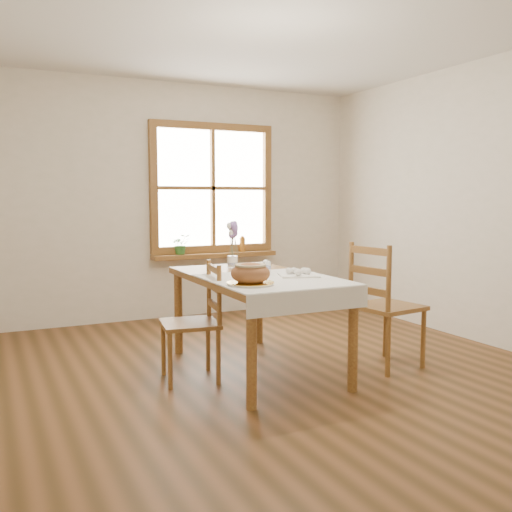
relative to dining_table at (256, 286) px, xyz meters
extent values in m
plane|color=brown|center=(0.00, -0.30, -0.66)|extent=(5.00, 5.00, 0.00)
cube|color=white|center=(0.00, 2.20, 0.64)|extent=(4.50, 0.10, 2.60)
cube|color=white|center=(2.25, -0.30, 0.64)|extent=(0.10, 5.00, 2.60)
cube|color=silver|center=(0.00, -0.30, 1.94)|extent=(4.50, 5.00, 0.10)
cube|color=olive|center=(0.50, 2.16, 1.48)|extent=(1.46, 0.08, 0.08)
cube|color=olive|center=(0.50, 2.16, 0.10)|extent=(1.46, 0.08, 0.08)
cube|color=olive|center=(-0.19, 2.16, 0.79)|extent=(0.08, 0.08, 1.30)
cube|color=olive|center=(1.19, 2.16, 0.79)|extent=(0.08, 0.08, 1.30)
cube|color=olive|center=(0.50, 2.16, 0.79)|extent=(0.04, 0.06, 1.30)
cube|color=olive|center=(0.50, 2.16, 0.79)|extent=(1.30, 0.06, 0.04)
cube|color=white|center=(0.50, 2.19, 0.79)|extent=(1.30, 0.01, 1.30)
cube|color=olive|center=(0.50, 2.10, 0.03)|extent=(1.46, 0.20, 0.05)
cube|color=olive|center=(0.00, 0.00, 0.06)|extent=(0.90, 1.60, 0.05)
cylinder|color=olive|center=(-0.39, -0.74, -0.31)|extent=(0.07, 0.07, 0.70)
cylinder|color=olive|center=(0.39, -0.74, -0.31)|extent=(0.07, 0.07, 0.70)
cylinder|color=olive|center=(-0.39, 0.74, -0.31)|extent=(0.07, 0.07, 0.70)
cylinder|color=olive|center=(0.39, 0.74, -0.31)|extent=(0.07, 0.07, 0.70)
cube|color=silver|center=(0.00, -0.30, 0.09)|extent=(0.91, 0.99, 0.01)
cylinder|color=white|center=(-0.27, -0.47, 0.10)|extent=(0.35, 0.35, 0.02)
ellipsoid|color=#A5633A|center=(-0.27, -0.47, 0.19)|extent=(0.27, 0.27, 0.15)
cube|color=silver|center=(0.24, -0.24, 0.10)|extent=(0.35, 0.33, 0.01)
cylinder|color=white|center=(0.12, 0.08, 0.14)|extent=(0.06, 0.06, 0.10)
cylinder|color=white|center=(0.14, 0.08, 0.14)|extent=(0.06, 0.06, 0.09)
cylinder|color=white|center=(0.02, 0.49, 0.13)|extent=(0.10, 0.10, 0.10)
imported|color=#336E2C|center=(0.09, 2.10, 0.14)|extent=(0.20, 0.22, 0.17)
cylinder|color=#A9651F|center=(0.84, 2.10, 0.14)|extent=(0.08, 0.08, 0.19)
camera|label=1|loc=(-1.90, -3.93, 0.69)|focal=40.00mm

